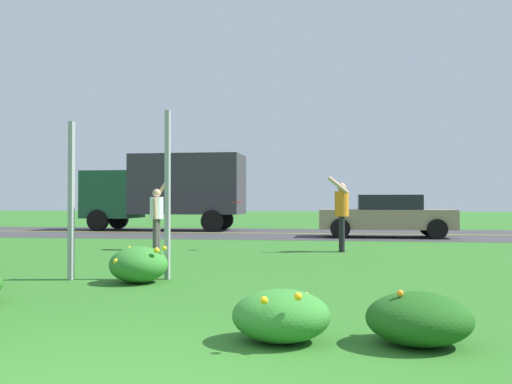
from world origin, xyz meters
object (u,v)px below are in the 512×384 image
object	(u,v)px
sign_post_by_roadside	(167,195)
box_truck_dark_green	(168,188)
person_thrower_white_shirt	(157,213)
sign_post_near_path	(71,201)
car_tan_center_left	(387,216)
person_catcher_orange_shirt	(342,210)
frisbee_red	(237,202)

from	to	relation	value
sign_post_by_roadside	box_truck_dark_green	size ratio (longest dim) A/B	0.40
person_thrower_white_shirt	box_truck_dark_green	size ratio (longest dim) A/B	0.26
sign_post_near_path	sign_post_by_roadside	world-z (taller)	sign_post_by_roadside
sign_post_by_roadside	person_thrower_white_shirt	world-z (taller)	sign_post_by_roadside
sign_post_by_roadside	car_tan_center_left	bearing A→B (deg)	69.59
person_catcher_orange_shirt	car_tan_center_left	bearing A→B (deg)	75.70
sign_post_near_path	box_truck_dark_green	world-z (taller)	box_truck_dark_green
sign_post_near_path	frisbee_red	distance (m)	6.01
person_catcher_orange_shirt	box_truck_dark_green	bearing A→B (deg)	127.81
frisbee_red	person_catcher_orange_shirt	bearing A→B (deg)	-2.34
sign_post_near_path	sign_post_by_roadside	distance (m)	1.50
sign_post_near_path	sign_post_by_roadside	size ratio (longest dim) A/B	0.93
sign_post_near_path	person_thrower_white_shirt	size ratio (longest dim) A/B	1.41
person_thrower_white_shirt	car_tan_center_left	distance (m)	8.66
sign_post_near_path	person_catcher_orange_shirt	xyz separation A→B (m)	(4.17, 5.70, -0.22)
sign_post_near_path	car_tan_center_left	bearing A→B (deg)	64.00
sign_post_by_roadside	car_tan_center_left	world-z (taller)	sign_post_by_roadside
sign_post_by_roadside	person_catcher_orange_shirt	size ratio (longest dim) A/B	1.45
person_thrower_white_shirt	car_tan_center_left	world-z (taller)	person_thrower_white_shirt
box_truck_dark_green	sign_post_by_roadside	bearing A→B (deg)	-72.67
sign_post_near_path	person_catcher_orange_shirt	size ratio (longest dim) A/B	1.35
sign_post_near_path	frisbee_red	xyz separation A→B (m)	(1.56, 5.80, -0.03)
sign_post_by_roadside	person_thrower_white_shirt	xyz separation A→B (m)	(-1.94, 5.30, -0.41)
frisbee_red	car_tan_center_left	distance (m)	7.20
frisbee_red	car_tan_center_left	xyz separation A→B (m)	(4.14, 5.87, -0.47)
person_catcher_orange_shirt	frisbee_red	world-z (taller)	person_catcher_orange_shirt
frisbee_red	sign_post_near_path	bearing A→B (deg)	-105.04
sign_post_by_roadside	frisbee_red	world-z (taller)	sign_post_by_roadside
sign_post_near_path	sign_post_by_roadside	bearing A→B (deg)	11.71
sign_post_near_path	car_tan_center_left	xyz separation A→B (m)	(5.70, 11.68, -0.50)
person_thrower_white_shirt	frisbee_red	xyz separation A→B (m)	(2.04, 0.20, 0.28)
frisbee_red	box_truck_dark_green	bearing A→B (deg)	116.83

